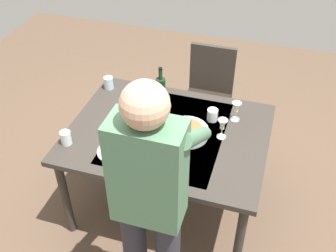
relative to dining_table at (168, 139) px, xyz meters
name	(u,v)px	position (x,y,z in m)	size (l,w,h in m)	color
ground_plane	(168,202)	(0.00, 0.00, -0.68)	(6.00, 6.00, 0.00)	brown
dining_table	(168,139)	(0.00, 0.00, 0.00)	(1.38, 1.07, 0.75)	#332D28
chair_near	(209,90)	(-0.10, -0.91, -0.15)	(0.40, 0.40, 0.91)	black
person_server	(150,200)	(-0.15, 0.79, 0.28)	(0.42, 0.61, 1.69)	#2D2D38
wine_bottle	(161,89)	(0.16, -0.33, 0.18)	(0.07, 0.07, 0.30)	black
wine_glass_left	(236,108)	(-0.42, -0.27, 0.18)	(0.07, 0.07, 0.15)	white
wine_glass_right	(222,125)	(-0.37, -0.05, 0.18)	(0.07, 0.07, 0.15)	white
water_cup_near_left	(212,115)	(-0.27, -0.22, 0.12)	(0.08, 0.08, 0.09)	silver
water_cup_near_right	(66,138)	(0.62, 0.32, 0.12)	(0.07, 0.07, 0.10)	silver
water_cup_far_left	(109,83)	(0.61, -0.38, 0.12)	(0.07, 0.07, 0.10)	silver
serving_bowl_pasta	(187,131)	(-0.14, 0.00, 0.11)	(0.30, 0.30, 0.07)	silver
side_bowl_salad	(147,123)	(0.15, -0.01, 0.11)	(0.18, 0.18, 0.07)	silver
dinner_plate_near	(158,168)	(-0.05, 0.37, 0.08)	(0.23, 0.23, 0.01)	silver
dinner_plate_far	(115,151)	(0.27, 0.31, 0.08)	(0.23, 0.23, 0.01)	silver
table_knife	(134,94)	(0.39, -0.36, 0.08)	(0.01, 0.20, 0.01)	silver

